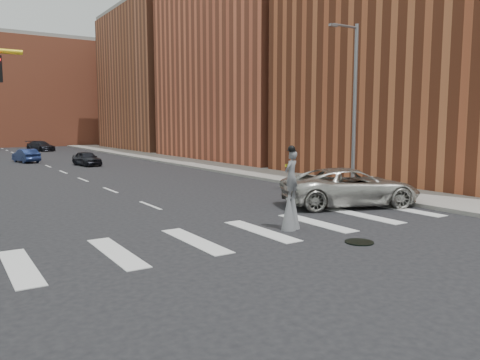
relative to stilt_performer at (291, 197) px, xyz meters
The scene contains 13 objects.
ground_plane 2.73m from the stilt_performer, 164.12° to the right, with size 160.00×160.00×0.00m, color black.
sidewalk_right 26.37m from the stilt_performer, 67.39° to the left, with size 5.00×90.00×0.18m, color gray.
manhole 2.98m from the stilt_performer, 76.78° to the right, with size 0.90×0.90×0.04m, color black.
building_near 23.14m from the stilt_performer, 20.47° to the left, with size 16.00×20.00×22.00m, color #9B492A.
building_mid 36.91m from the stilt_performer, 56.20° to the left, with size 16.00×22.00×24.00m, color #C9603F.
building_far 57.50m from the stilt_performer, 69.79° to the left, with size 16.00×22.00×20.00m, color #A1593B.
building_backdrop 77.80m from the stilt_performer, 87.31° to the left, with size 26.00×14.00×18.00m, color #C9603F.
streetlight 10.72m from the stilt_performer, 31.98° to the left, with size 2.05×0.20×9.00m.
stilt_performer is the anchor object (origin of this frame).
suv_crossing 5.86m from the stilt_performer, 23.42° to the left, with size 2.89×6.26×1.74m, color #BAB7AF.
car_near 30.08m from the stilt_performer, 88.66° to the left, with size 1.54×3.83×1.31m, color black.
car_mid 37.09m from the stilt_performer, 95.19° to the left, with size 1.42×4.06×1.34m, color navy.
car_far 56.89m from the stilt_performer, 88.58° to the left, with size 1.99×4.89×1.42m, color black.
Camera 1 is at (-7.99, -12.13, 3.74)m, focal length 35.00 mm.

